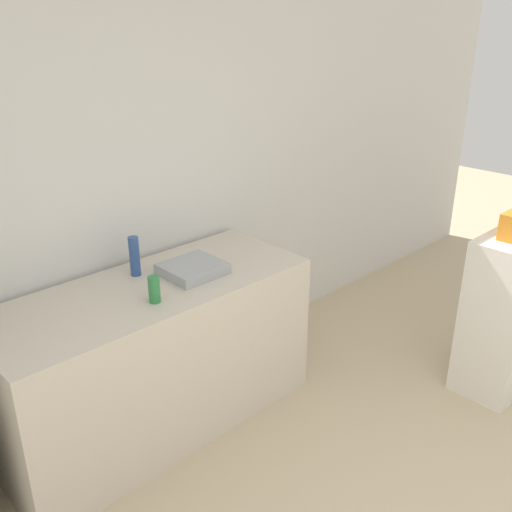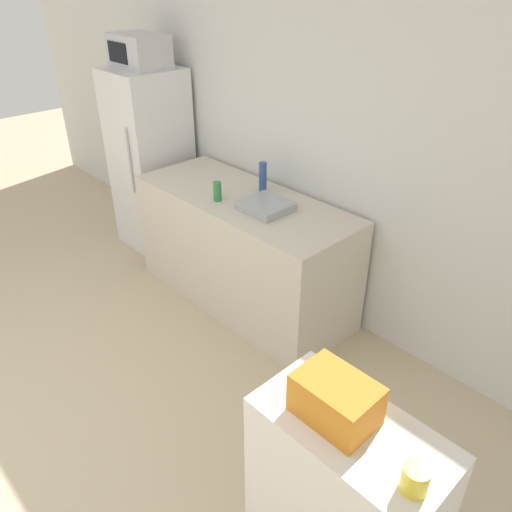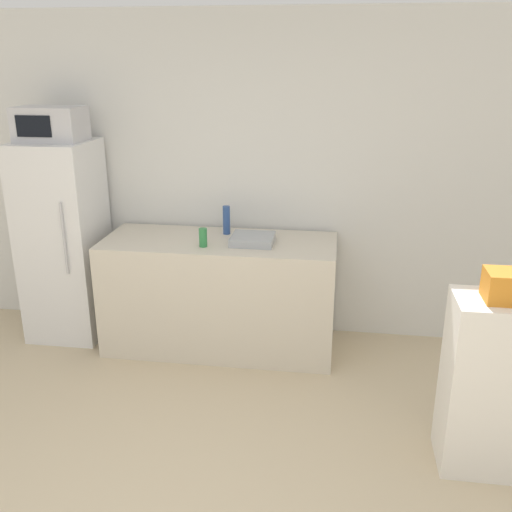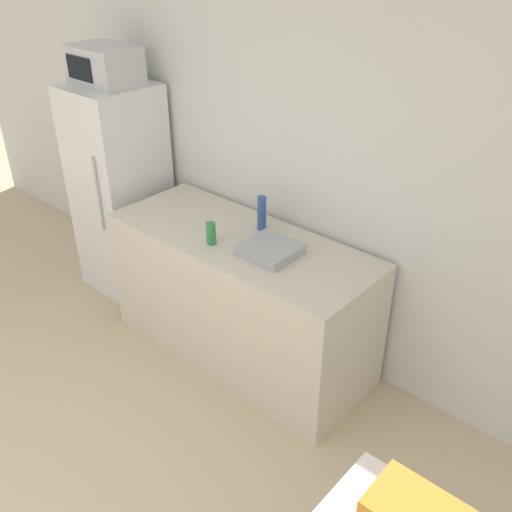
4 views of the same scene
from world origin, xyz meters
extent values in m
cube|color=silver|center=(0.00, 2.75, 1.30)|extent=(8.00, 0.06, 2.60)
cube|color=beige|center=(-0.12, 2.33, 0.45)|extent=(1.81, 0.72, 0.90)
cube|color=#9EA3A8|center=(0.15, 2.30, 0.93)|extent=(0.32, 0.30, 0.06)
cylinder|color=#2D4C8C|center=(-0.10, 2.51, 1.01)|extent=(0.06, 0.06, 0.23)
cylinder|color=#2D7F42|center=(-0.21, 2.16, 0.97)|extent=(0.06, 0.06, 0.14)
cube|color=white|center=(1.76, 1.13, 0.51)|extent=(0.70, 0.37, 1.03)
camera|label=1|loc=(-1.62, -0.07, 2.25)|focal=40.00mm
camera|label=2|loc=(2.38, 0.09, 2.40)|focal=35.00mm
camera|label=3|loc=(0.77, -1.78, 2.23)|focal=40.00mm
camera|label=4|loc=(2.02, 0.05, 2.62)|focal=40.00mm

